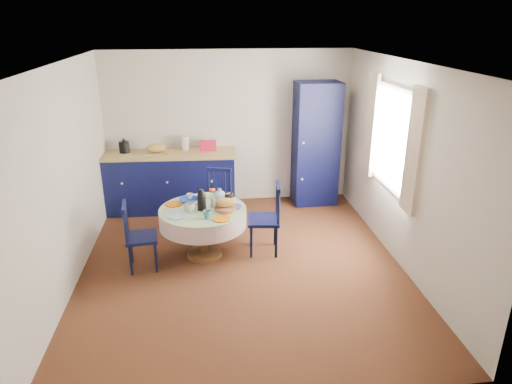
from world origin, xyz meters
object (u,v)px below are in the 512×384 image
kitchen_counter (170,180)px  chair_far (218,200)px  dining_table (204,217)px  mug_c (229,196)px  mug_a (190,208)px  mug_b (207,215)px  mug_d (190,197)px  cobalt_bowl (189,200)px  pantry_cabinet (316,144)px  chair_left (138,236)px  chair_right (267,218)px

kitchen_counter → chair_far: 1.13m
dining_table → kitchen_counter: bearing=108.0°
dining_table → chair_far: (0.20, 0.80, -0.10)m
mug_c → mug_a: bearing=-146.6°
mug_b → mug_c: size_ratio=0.88×
mug_d → dining_table: bearing=-62.5°
cobalt_bowl → mug_a: bearing=-86.4°
pantry_cabinet → dining_table: (-1.86, -1.70, -0.45)m
dining_table → mug_b: (0.04, -0.30, 0.16)m
mug_b → mug_c: 0.65m
dining_table → chair_left: size_ratio=1.27×
pantry_cabinet → dining_table: size_ratio=1.80×
mug_a → mug_d: size_ratio=1.54×
kitchen_counter → mug_d: bearing=-72.2°
kitchen_counter → mug_c: 1.66m
mug_a → dining_table: bearing=21.4°
pantry_cabinet → cobalt_bowl: (-2.05, -1.47, -0.31)m
chair_far → mug_c: (0.14, -0.53, 0.26)m
chair_left → chair_right: 1.65m
pantry_cabinet → chair_left: size_ratio=2.29×
chair_far → cobalt_bowl: bearing=-109.0°
kitchen_counter → mug_b: 2.06m
kitchen_counter → chair_left: 1.90m
kitchen_counter → chair_left: size_ratio=2.47×
pantry_cabinet → mug_c: pantry_cabinet is taller
chair_left → chair_far: bearing=-51.2°
mug_d → cobalt_bowl: size_ratio=0.37×
pantry_cabinet → chair_right: pantry_cabinet is taller
kitchen_counter → cobalt_bowl: (0.35, -1.43, 0.21)m
chair_right → mug_c: 0.59m
mug_b → mug_a: bearing=132.4°
pantry_cabinet → mug_d: bearing=-147.7°
chair_left → kitchen_counter: bearing=-14.8°
dining_table → mug_d: bearing=117.5°
mug_a → mug_b: mug_a is taller
mug_a → cobalt_bowl: (-0.02, 0.30, -0.02)m
dining_table → mug_d: 0.41m
dining_table → cobalt_bowl: dining_table is taller
mug_b → cobalt_bowl: bearing=113.7°
mug_c → cobalt_bowl: 0.54m
kitchen_counter → cobalt_bowl: bearing=-73.9°
pantry_cabinet → dining_table: 2.56m
mug_b → mug_d: bearing=108.8°
chair_right → mug_b: 0.88m
kitchen_counter → cobalt_bowl: size_ratio=9.13×
kitchen_counter → pantry_cabinet: bearing=3.4°
pantry_cabinet → mug_b: 2.72m
mug_b → mug_d: size_ratio=1.19×
mug_c → mug_b: bearing=-117.6°
mug_b → mug_d: (-0.22, 0.64, -0.01)m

